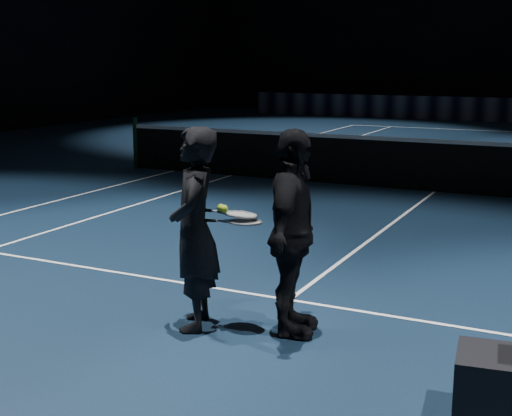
{
  "coord_description": "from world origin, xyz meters",
  "views": [
    {
      "loc": [
        2.65,
        -12.53,
        2.33
      ],
      "look_at": [
        0.08,
        -7.3,
        1.11
      ],
      "focal_mm": 50.0,
      "sensor_mm": 36.0,
      "label": 1
    }
  ],
  "objects": [
    {
      "name": "court_lines",
      "position": [
        0.0,
        0.0,
        0.0
      ],
      "size": [
        10.98,
        23.78,
        0.01
      ],
      "primitive_type": null,
      "color": "white",
      "rests_on": "floor"
    },
    {
      "name": "net_post_left",
      "position": [
        -6.4,
        0.0,
        0.55
      ],
      "size": [
        0.1,
        0.1,
        1.1
      ],
      "primitive_type": "cylinder",
      "color": "black",
      "rests_on": "floor"
    },
    {
      "name": "net_mesh",
      "position": [
        0.0,
        0.0,
        0.45
      ],
      "size": [
        12.8,
        0.02,
        0.86
      ],
      "primitive_type": "cube",
      "color": "black",
      "rests_on": "floor"
    },
    {
      "name": "player_b",
      "position": [
        0.35,
        -7.17,
        0.89
      ],
      "size": [
        0.65,
        1.11,
        1.77
      ],
      "primitive_type": "imported",
      "rotation": [
        0.0,
        0.0,
        1.79
      ],
      "color": "black",
      "rests_on": "floor"
    },
    {
      "name": "racket_lower",
      "position": [
        -0.03,
        -7.28,
        0.97
      ],
      "size": [
        0.71,
        0.4,
        0.03
      ],
      "primitive_type": null,
      "rotation": [
        0.0,
        0.0,
        0.27
      ],
      "color": "black",
      "rests_on": "player_a"
    },
    {
      "name": "net_tape",
      "position": [
        0.0,
        0.0,
        0.92
      ],
      "size": [
        12.8,
        0.03,
        0.07
      ],
      "primitive_type": "cube",
      "color": "white",
      "rests_on": "net_mesh"
    },
    {
      "name": "racket_upper",
      "position": [
        -0.09,
        -7.26,
        1.02
      ],
      "size": [
        0.71,
        0.44,
        0.1
      ],
      "primitive_type": null,
      "rotation": [
        0.0,
        0.1,
        0.34
      ],
      "color": "black",
      "rests_on": "player_b"
    },
    {
      "name": "tennis_balls",
      "position": [
        -0.22,
        -7.33,
        1.1
      ],
      "size": [
        0.12,
        0.1,
        0.12
      ],
      "primitive_type": null,
      "color": "#B1DE2F",
      "rests_on": "racket_upper"
    },
    {
      "name": "floor",
      "position": [
        0.0,
        0.0,
        0.0
      ],
      "size": [
        36.0,
        36.0,
        0.0
      ],
      "primitive_type": "plane",
      "color": "black",
      "rests_on": "ground"
    },
    {
      "name": "player_a",
      "position": [
        -0.46,
        -7.4,
        0.89
      ],
      "size": [
        0.65,
        0.76,
        1.77
      ],
      "primitive_type": "imported",
      "rotation": [
        0.0,
        0.0,
        -1.16
      ],
      "color": "black",
      "rests_on": "floor"
    }
  ]
}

